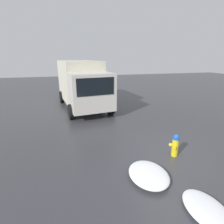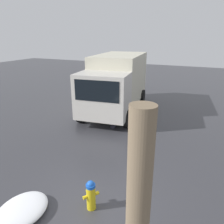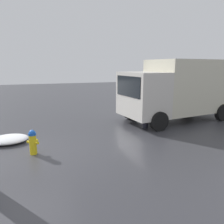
{
  "view_description": "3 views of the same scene",
  "coord_description": "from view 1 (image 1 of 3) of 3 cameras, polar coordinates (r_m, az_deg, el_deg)",
  "views": [
    {
      "loc": [
        -4.91,
        3.72,
        3.5
      ],
      "look_at": [
        3.62,
        1.42,
        0.71
      ],
      "focal_mm": 28.0,
      "sensor_mm": 36.0,
      "label": 1
    },
    {
      "loc": [
        -3.97,
        -2.39,
        4.33
      ],
      "look_at": [
        4.35,
        1.37,
        1.1
      ],
      "focal_mm": 35.0,
      "sensor_mm": 36.0,
      "label": 2
    },
    {
      "loc": [
        0.28,
        -7.44,
        2.95
      ],
      "look_at": [
        3.31,
        1.44,
        0.94
      ],
      "focal_mm": 35.0,
      "sensor_mm": 36.0,
      "label": 3
    }
  ],
  "objects": [
    {
      "name": "pedestrian",
      "position": [
        10.5,
        -3.27,
        3.77
      ],
      "size": [
        0.4,
        0.4,
        1.86
      ],
      "rotation": [
        0.0,
        0.0,
        6.15
      ],
      "color": "#23232D",
      "rests_on": "ground_plane"
    },
    {
      "name": "snow_pile_curbside",
      "position": [
        5.16,
        28.58,
        -26.22
      ],
      "size": [
        1.33,
        0.91,
        0.2
      ],
      "color": "white",
      "rests_on": "ground_plane"
    },
    {
      "name": "ground_plane",
      "position": [
        7.09,
        19.59,
        -13.23
      ],
      "size": [
        60.0,
        60.0,
        0.0
      ],
      "primitive_type": "plane",
      "color": "#38383D"
    },
    {
      "name": "delivery_truck",
      "position": [
        12.73,
        -9.88,
        9.36
      ],
      "size": [
        6.66,
        3.43,
        3.25
      ],
      "rotation": [
        0.0,
        0.0,
        1.7
      ],
      "color": "beige",
      "rests_on": "ground_plane"
    },
    {
      "name": "snow_pile_by_hydrant",
      "position": [
        5.68,
        11.86,
        -19.29
      ],
      "size": [
        1.43,
        1.16,
        0.27
      ],
      "color": "white",
      "rests_on": "ground_plane"
    },
    {
      "name": "fire_hydrant",
      "position": [
        6.88,
        19.93,
        -10.08
      ],
      "size": [
        0.4,
        0.38,
        0.85
      ],
      "rotation": [
        0.0,
        0.0,
        0.92
      ],
      "color": "yellow",
      "rests_on": "ground_plane"
    }
  ]
}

